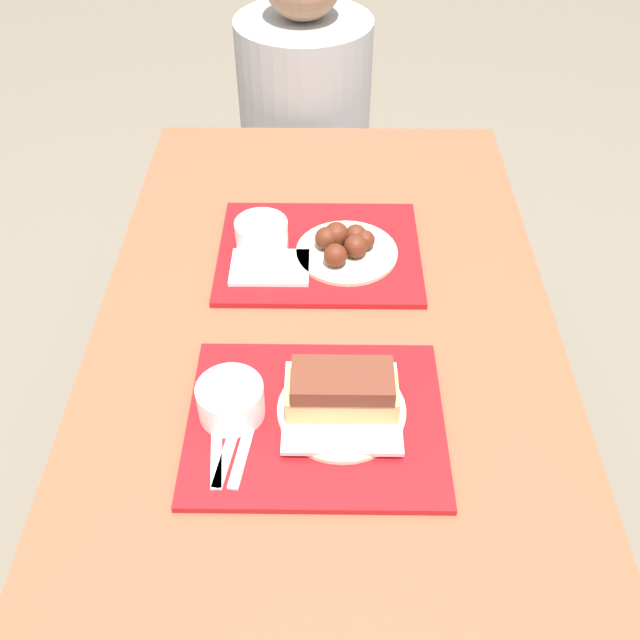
{
  "coord_description": "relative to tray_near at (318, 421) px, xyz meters",
  "views": [
    {
      "loc": [
        -0.0,
        -0.91,
        1.63
      ],
      "look_at": [
        -0.01,
        -0.03,
        0.8
      ],
      "focal_mm": 40.0,
      "sensor_mm": 36.0,
      "label": 1
    }
  ],
  "objects": [
    {
      "name": "brisket_sandwich_plate",
      "position": [
        0.04,
        0.01,
        0.04
      ],
      "size": [
        0.2,
        0.2,
        0.09
      ],
      "color": "beige",
      "rests_on": "tray_near"
    },
    {
      "name": "napkin_far",
      "position": [
        -0.09,
        0.36,
        0.01
      ],
      "size": [
        0.15,
        0.1,
        0.01
      ],
      "color": "white",
      "rests_on": "tray_far"
    },
    {
      "name": "bowl_coleslaw_near",
      "position": [
        -0.13,
        0.01,
        0.04
      ],
      "size": [
        0.1,
        0.1,
        0.06
      ],
      "color": "white",
      "rests_on": "tray_near"
    },
    {
      "name": "plastic_fork_near",
      "position": [
        -0.13,
        -0.05,
        0.01
      ],
      "size": [
        0.04,
        0.17,
        0.0
      ],
      "color": "white",
      "rests_on": "tray_near"
    },
    {
      "name": "picnic_table",
      "position": [
        0.01,
        0.22,
        -0.11
      ],
      "size": [
        0.82,
        1.41,
        0.76
      ],
      "color": "brown",
      "rests_on": "ground_plane"
    },
    {
      "name": "tray_near",
      "position": [
        0.0,
        0.0,
        0.0
      ],
      "size": [
        0.39,
        0.32,
        0.01
      ],
      "color": "#B21419",
      "rests_on": "picnic_table"
    },
    {
      "name": "person_seated_across",
      "position": [
        -0.05,
        1.15,
        -0.02
      ],
      "size": [
        0.36,
        0.36,
        0.66
      ],
      "color": "#9E9EA3",
      "rests_on": "picnic_bench_far"
    },
    {
      "name": "wings_plate_far",
      "position": [
        0.05,
        0.41,
        0.03
      ],
      "size": [
        0.2,
        0.2,
        0.06
      ],
      "color": "beige",
      "rests_on": "tray_far"
    },
    {
      "name": "bowl_coleslaw_far",
      "position": [
        -0.11,
        0.43,
        0.04
      ],
      "size": [
        0.1,
        0.1,
        0.06
      ],
      "color": "white",
      "rests_on": "tray_far"
    },
    {
      "name": "condiment_packet",
      "position": [
        0.02,
        0.07,
        0.01
      ],
      "size": [
        0.04,
        0.03,
        0.01
      ],
      "color": "teal",
      "rests_on": "tray_near"
    },
    {
      "name": "picnic_bench_far",
      "position": [
        0.01,
        1.15,
        -0.37
      ],
      "size": [
        0.78,
        0.28,
        0.48
      ],
      "color": "brown",
      "rests_on": "ground_plane"
    },
    {
      "name": "plastic_knife_near",
      "position": [
        -0.1,
        -0.05,
        0.01
      ],
      "size": [
        0.04,
        0.17,
        0.0
      ],
      "color": "white",
      "rests_on": "tray_near"
    },
    {
      "name": "ground_plane",
      "position": [
        0.01,
        0.22,
        -0.76
      ],
      "size": [
        12.0,
        12.0,
        0.0
      ],
      "primitive_type": "plane",
      "color": "#706656"
    },
    {
      "name": "tray_far",
      "position": [
        0.0,
        0.42,
        0.0
      ],
      "size": [
        0.39,
        0.32,
        0.01
      ],
      "color": "#B21419",
      "rests_on": "picnic_table"
    },
    {
      "name": "plastic_spoon_near",
      "position": [
        -0.15,
        -0.05,
        0.01
      ],
      "size": [
        0.03,
        0.17,
        0.0
      ],
      "color": "white",
      "rests_on": "tray_near"
    }
  ]
}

